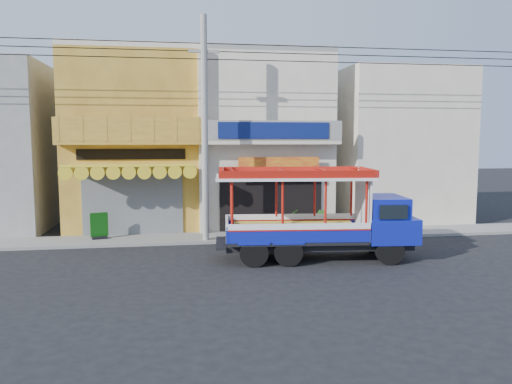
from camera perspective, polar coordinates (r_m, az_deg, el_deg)
The scene contains 12 objects.
ground at distance 17.34m, azimuth -1.77°, elevation -7.97°, with size 90.00×90.00×0.00m, color black.
sidewalk at distance 21.21m, azimuth -3.13°, elevation -5.16°, with size 30.00×2.00×0.12m, color slate.
shophouse_left at distance 24.71m, azimuth -13.46°, elevation 5.76°, with size 6.00×7.50×8.24m.
shophouse_right at distance 24.98m, azimuth 0.47°, elevation 5.93°, with size 6.00×6.75×8.24m.
party_pilaster at distance 21.55m, azimuth -6.08°, elevation 5.54°, with size 0.35×0.30×8.00m, color beige.
filler_building_right at distance 27.06m, azimuth 15.31°, elevation 5.09°, with size 6.00×6.00×7.60m, color beige.
utility_pole at distance 20.03m, azimuth -5.46°, elevation 8.45°, with size 28.00×0.26×9.00m.
songthaew_truck at distance 17.61m, azimuth 8.57°, elevation -2.70°, with size 7.03×2.84×3.20m.
green_sign at distance 21.43m, azimuth -17.48°, elevation -3.93°, with size 0.70×0.47×1.08m.
potted_plant_a at distance 21.22m, azimuth 3.52°, elevation -3.52°, with size 0.96×0.83×1.07m, color #265F1B.
potted_plant_b at distance 21.61m, azimuth 7.71°, elevation -3.44°, with size 0.57×0.46×1.03m, color #265F1B.
potted_plant_c at distance 21.58m, azimuth 5.44°, elevation -3.66°, with size 0.48×0.48×0.86m, color #265F1B.
Camera 1 is at (-2.09, -16.67, 4.29)m, focal length 35.00 mm.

